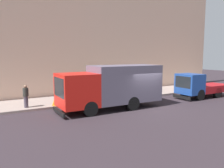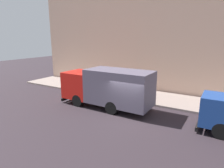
{
  "view_description": "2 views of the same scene",
  "coord_description": "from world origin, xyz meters",
  "px_view_note": "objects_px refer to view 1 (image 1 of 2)",
  "views": [
    {
      "loc": [
        -12.83,
        10.21,
        3.81
      ],
      "look_at": [
        1.44,
        1.96,
        1.7
      ],
      "focal_mm": 37.06,
      "sensor_mm": 36.0,
      "label": 1
    },
    {
      "loc": [
        -11.29,
        -5.48,
        5.37
      ],
      "look_at": [
        1.65,
        2.22,
        1.74
      ],
      "focal_mm": 31.05,
      "sensor_mm": 36.0,
      "label": 2
    }
  ],
  "objects_px": {
    "small_flatbed_truck": "(199,86)",
    "pedestrian_standing": "(26,96)",
    "pedestrian_walking": "(59,90)",
    "traffic_cone_orange": "(55,101)",
    "large_utility_truck": "(112,85)",
    "street_sign_post": "(99,83)"
  },
  "relations": [
    {
      "from": "small_flatbed_truck",
      "to": "traffic_cone_orange",
      "type": "height_order",
      "value": "small_flatbed_truck"
    },
    {
      "from": "small_flatbed_truck",
      "to": "pedestrian_standing",
      "type": "xyz_separation_m",
      "value": [
        2.89,
        13.99,
        -0.03
      ]
    },
    {
      "from": "large_utility_truck",
      "to": "pedestrian_walking",
      "type": "height_order",
      "value": "large_utility_truck"
    },
    {
      "from": "pedestrian_walking",
      "to": "pedestrian_standing",
      "type": "bearing_deg",
      "value": -68.69
    },
    {
      "from": "large_utility_truck",
      "to": "pedestrian_walking",
      "type": "bearing_deg",
      "value": 38.67
    },
    {
      "from": "small_flatbed_truck",
      "to": "pedestrian_standing",
      "type": "height_order",
      "value": "small_flatbed_truck"
    },
    {
      "from": "large_utility_truck",
      "to": "traffic_cone_orange",
      "type": "xyz_separation_m",
      "value": [
        2.37,
        3.33,
        -1.16
      ]
    },
    {
      "from": "pedestrian_walking",
      "to": "street_sign_post",
      "type": "relative_size",
      "value": 0.71
    },
    {
      "from": "pedestrian_walking",
      "to": "traffic_cone_orange",
      "type": "relative_size",
      "value": 2.45
    },
    {
      "from": "small_flatbed_truck",
      "to": "street_sign_post",
      "type": "bearing_deg",
      "value": 73.34
    },
    {
      "from": "pedestrian_walking",
      "to": "large_utility_truck",
      "type": "bearing_deg",
      "value": 43.21
    },
    {
      "from": "large_utility_truck",
      "to": "small_flatbed_truck",
      "type": "xyz_separation_m",
      "value": [
        -0.19,
        -8.72,
        -0.65
      ]
    },
    {
      "from": "small_flatbed_truck",
      "to": "street_sign_post",
      "type": "distance_m",
      "value": 8.88
    },
    {
      "from": "small_flatbed_truck",
      "to": "pedestrian_standing",
      "type": "bearing_deg",
      "value": 78.39
    },
    {
      "from": "pedestrian_standing",
      "to": "traffic_cone_orange",
      "type": "distance_m",
      "value": 2.03
    },
    {
      "from": "large_utility_truck",
      "to": "traffic_cone_orange",
      "type": "height_order",
      "value": "large_utility_truck"
    },
    {
      "from": "large_utility_truck",
      "to": "traffic_cone_orange",
      "type": "bearing_deg",
      "value": 55.1
    },
    {
      "from": "traffic_cone_orange",
      "to": "large_utility_truck",
      "type": "bearing_deg",
      "value": -125.43
    },
    {
      "from": "traffic_cone_orange",
      "to": "street_sign_post",
      "type": "bearing_deg",
      "value": -90.02
    },
    {
      "from": "small_flatbed_truck",
      "to": "pedestrian_walking",
      "type": "height_order",
      "value": "small_flatbed_truck"
    },
    {
      "from": "street_sign_post",
      "to": "large_utility_truck",
      "type": "bearing_deg",
      "value": 174.56
    },
    {
      "from": "pedestrian_walking",
      "to": "small_flatbed_truck",
      "type": "bearing_deg",
      "value": 77.41
    }
  ]
}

